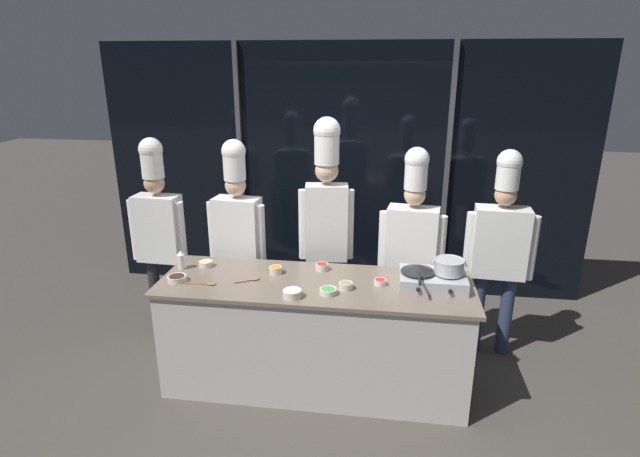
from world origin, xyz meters
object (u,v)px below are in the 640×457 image
(stock_pot, at_px, (449,266))
(chef_apprentice, at_px, (500,243))
(squeeze_bottle_clear, at_px, (181,260))
(serving_spoon_slotted, at_px, (207,284))
(prep_bowl_scallions, at_px, (328,291))
(prep_bowl_bell_pepper, at_px, (380,282))
(prep_bowl_carrots, at_px, (276,269))
(chef_pastry, at_px, (412,241))
(prep_bowl_garlic, at_px, (292,293))
(portable_stove, at_px, (433,280))
(prep_bowl_soy_glaze, at_px, (177,278))
(chef_head, at_px, (159,226))
(chef_sous, at_px, (238,229))
(serving_spoon_solid, at_px, (252,280))
(prep_bowl_mushrooms, at_px, (346,285))
(prep_bowl_ginger, at_px, (206,263))
(chef_line, at_px, (326,212))
(frying_pan, at_px, (418,269))
(prep_bowl_chili_flakes, at_px, (322,266))

(stock_pot, bearing_deg, chef_apprentice, 52.57)
(squeeze_bottle_clear, xyz_separation_m, serving_spoon_slotted, (0.31, -0.26, -0.07))
(prep_bowl_scallions, distance_m, prep_bowl_bell_pepper, 0.42)
(prep_bowl_carrots, relative_size, chef_pastry, 0.06)
(prep_bowl_garlic, relative_size, serving_spoon_slotted, 0.56)
(portable_stove, relative_size, prep_bowl_soy_glaze, 3.37)
(chef_head, bearing_deg, chef_sous, -176.63)
(serving_spoon_slotted, xyz_separation_m, serving_spoon_solid, (0.32, 0.12, -0.00))
(prep_bowl_carrots, xyz_separation_m, chef_sous, (-0.45, 0.47, 0.16))
(prep_bowl_mushrooms, relative_size, serving_spoon_slotted, 0.42)
(prep_bowl_garlic, height_order, chef_sous, chef_sous)
(prep_bowl_bell_pepper, bearing_deg, portable_stove, 5.43)
(chef_sous, bearing_deg, prep_bowl_carrots, 138.92)
(chef_pastry, bearing_deg, prep_bowl_ginger, 22.25)
(prep_bowl_carrots, height_order, chef_line, chef_line)
(prep_bowl_soy_glaze, height_order, chef_pastry, chef_pastry)
(portable_stove, bearing_deg, prep_bowl_soy_glaze, -174.34)
(stock_pot, xyz_separation_m, prep_bowl_soy_glaze, (-2.04, -0.19, -0.14))
(frying_pan, height_order, squeeze_bottle_clear, frying_pan)
(prep_bowl_mushrooms, relative_size, chef_apprentice, 0.06)
(prep_bowl_soy_glaze, height_order, chef_sous, chef_sous)
(portable_stove, bearing_deg, prep_bowl_mushrooms, -167.19)
(portable_stove, distance_m, prep_bowl_mushrooms, 0.65)
(prep_bowl_soy_glaze, distance_m, prep_bowl_ginger, 0.33)
(prep_bowl_bell_pepper, distance_m, serving_spoon_solid, 0.98)
(prep_bowl_mushrooms, xyz_separation_m, chef_line, (-0.24, 0.73, 0.34))
(serving_spoon_slotted, distance_m, serving_spoon_solid, 0.34)
(prep_bowl_scallions, distance_m, prep_bowl_ginger, 1.12)
(prep_bowl_garlic, distance_m, prep_bowl_carrots, 0.45)
(prep_bowl_garlic, distance_m, chef_apprentice, 1.87)
(portable_stove, height_order, prep_bowl_scallions, portable_stove)
(prep_bowl_scallions, relative_size, chef_head, 0.07)
(serving_spoon_slotted, distance_m, chef_head, 1.05)
(chef_head, height_order, chef_pastry, chef_head)
(prep_bowl_chili_flakes, relative_size, prep_bowl_ginger, 0.93)
(portable_stove, relative_size, stock_pot, 1.98)
(prep_bowl_soy_glaze, bearing_deg, prep_bowl_chili_flakes, 19.10)
(prep_bowl_mushrooms, bearing_deg, serving_spoon_slotted, -176.12)
(prep_bowl_soy_glaze, distance_m, prep_bowl_carrots, 0.76)
(prep_bowl_carrots, bearing_deg, prep_bowl_bell_pepper, -6.88)
(portable_stove, relative_size, frying_pan, 1.10)
(squeeze_bottle_clear, relative_size, prep_bowl_carrots, 1.55)
(prep_bowl_scallions, bearing_deg, serving_spoon_solid, 166.59)
(prep_bowl_bell_pepper, bearing_deg, serving_spoon_slotted, -172.13)
(portable_stove, xyz_separation_m, chef_line, (-0.88, 0.59, 0.32))
(prep_bowl_mushrooms, distance_m, serving_spoon_solid, 0.73)
(stock_pot, relative_size, prep_bowl_scallions, 1.94)
(prep_bowl_garlic, bearing_deg, squeeze_bottle_clear, 158.87)
(prep_bowl_carrots, distance_m, chef_line, 0.71)
(portable_stove, height_order, chef_sous, chef_sous)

